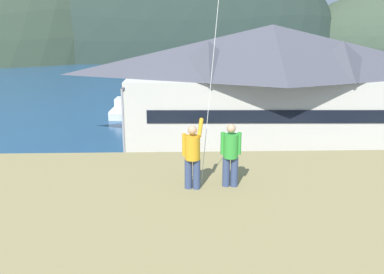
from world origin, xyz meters
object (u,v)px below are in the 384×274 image
(parked_car_back_row_right, at_px, (49,246))
(parked_car_back_row_left, at_px, (215,200))
(moored_boat_wharfside, at_px, (123,109))
(parked_car_lone_by_shed, at_px, (100,186))
(parked_car_front_row_red, at_px, (314,229))
(person_companion, at_px, (231,153))
(person_kite_flyer, at_px, (192,154))
(wharf_dock, at_px, (153,108))
(harbor_lodge, at_px, (271,81))
(parking_light_pole, at_px, (124,130))

(parked_car_back_row_right, bearing_deg, parked_car_back_row_left, 32.26)
(moored_boat_wharfside, xyz_separation_m, parked_car_lone_by_shed, (1.56, -25.56, 0.34))
(parked_car_front_row_red, distance_m, person_companion, 12.61)
(parked_car_back_row_left, xyz_separation_m, person_companion, (-0.71, -12.82, 6.95))
(parked_car_back_row_right, bearing_deg, parked_car_front_row_red, 5.97)
(parked_car_back_row_right, distance_m, person_kite_flyer, 12.28)
(wharf_dock, relative_size, person_kite_flyer, 8.42)
(moored_boat_wharfside, relative_size, parked_car_back_row_left, 1.62)
(wharf_dock, distance_m, person_companion, 43.99)
(parked_car_back_row_left, height_order, parked_car_front_row_red, same)
(harbor_lodge, relative_size, wharf_dock, 1.78)
(parked_car_front_row_red, distance_m, person_kite_flyer, 13.18)
(wharf_dock, xyz_separation_m, parked_car_front_row_red, (10.06, -34.10, 0.71))
(wharf_dock, bearing_deg, parking_light_pole, -91.31)
(person_kite_flyer, bearing_deg, harbor_lodge, 74.37)
(moored_boat_wharfside, xyz_separation_m, parking_light_pole, (2.85, -22.67, 3.28))
(harbor_lodge, bearing_deg, wharf_dock, 130.09)
(parked_car_front_row_red, height_order, parking_light_pole, parking_light_pole)
(harbor_lodge, xyz_separation_m, parking_light_pole, (-12.30, -11.10, -1.73))
(parked_car_front_row_red, height_order, parked_car_back_row_right, same)
(parking_light_pole, bearing_deg, person_companion, -74.09)
(moored_boat_wharfside, bearing_deg, parked_car_back_row_left, -72.68)
(parked_car_back_row_left, bearing_deg, parked_car_back_row_right, -147.74)
(parking_light_pole, height_order, person_companion, person_companion)
(parked_car_back_row_left, bearing_deg, person_companion, -93.17)
(person_kite_flyer, xyz_separation_m, person_companion, (1.02, 0.12, -0.02))
(harbor_lodge, distance_m, parked_car_back_row_right, 26.47)
(harbor_lodge, distance_m, parked_car_back_row_left, 18.16)
(harbor_lodge, distance_m, person_kite_flyer, 30.48)
(parked_car_lone_by_shed, distance_m, parked_car_back_row_left, 7.51)
(moored_boat_wharfside, distance_m, person_kite_flyer, 42.07)
(moored_boat_wharfside, height_order, person_kite_flyer, person_kite_flyer)
(parked_car_lone_by_shed, bearing_deg, person_kite_flyer, -70.52)
(moored_boat_wharfside, distance_m, parked_car_back_row_left, 29.22)
(person_companion, bearing_deg, person_kite_flyer, -173.10)
(parked_car_lone_by_shed, distance_m, person_kite_flyer, 17.64)
(parked_car_lone_by_shed, bearing_deg, person_companion, -67.01)
(wharf_dock, height_order, parked_car_lone_by_shed, parked_car_lone_by_shed)
(moored_boat_wharfside, distance_m, parked_car_lone_by_shed, 25.61)
(parked_car_lone_by_shed, relative_size, parked_car_front_row_red, 0.99)
(harbor_lodge, xyz_separation_m, moored_boat_wharfside, (-15.15, 11.57, -5.00))
(wharf_dock, xyz_separation_m, moored_boat_wharfside, (-3.42, -2.36, 0.37))
(parked_car_front_row_red, xyz_separation_m, parked_car_back_row_right, (-13.02, -1.36, 0.00))
(parked_car_back_row_left, relative_size, parked_car_front_row_red, 0.98)
(moored_boat_wharfside, height_order, parked_car_back_row_left, moored_boat_wharfside)
(harbor_lodge, relative_size, person_companion, 16.01)
(parked_car_back_row_left, height_order, parked_car_back_row_right, same)
(moored_boat_wharfside, distance_m, parked_car_back_row_right, 33.10)
(parked_car_front_row_red, bearing_deg, parking_light_pole, 139.56)
(moored_boat_wharfside, height_order, person_companion, person_companion)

